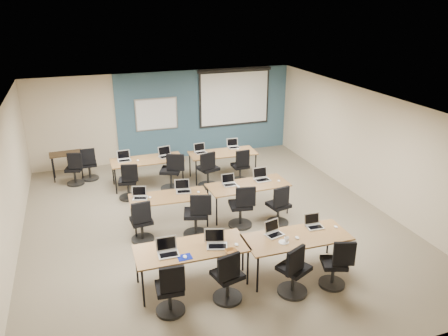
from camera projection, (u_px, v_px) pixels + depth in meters
name	position (u px, v px, depth m)	size (l,w,h in m)	color
floor	(211.00, 222.00, 9.85)	(8.00, 9.00, 0.02)	#6B6354
ceiling	(209.00, 105.00, 8.87)	(8.00, 9.00, 0.02)	white
wall_back	(166.00, 116.00, 13.32)	(8.00, 0.04, 2.70)	beige
wall_front	(319.00, 290.00, 5.40)	(8.00, 0.04, 2.70)	beige
wall_left	(6.00, 192.00, 8.14)	(0.04, 9.00, 2.70)	beige
wall_right	(367.00, 147.00, 10.58)	(0.04, 9.00, 2.70)	beige
blue_accent_panel	(205.00, 113.00, 13.67)	(5.50, 0.04, 2.70)	#3D5977
whiteboard	(156.00, 114.00, 13.12)	(1.28, 0.03, 0.98)	#AEAEAE
projector_screen	(235.00, 94.00, 13.71)	(2.40, 0.10, 1.82)	black
training_table_front_left	(191.00, 250.00, 7.49)	(1.94, 0.81, 0.73)	olive
training_table_front_right	(297.00, 239.00, 7.84)	(1.92, 0.80, 0.73)	#996527
training_table_mid_left	(169.00, 198.00, 9.43)	(1.68, 0.70, 0.73)	brown
training_table_mid_right	(248.00, 186.00, 10.02)	(1.87, 0.78, 0.73)	brown
training_table_back_left	(147.00, 161.00, 11.56)	(1.88, 0.78, 0.73)	#9D6C40
training_table_back_right	(223.00, 154.00, 12.07)	(1.84, 0.77, 0.73)	brown
laptop_0	(168.00, 250.00, 7.28)	(0.35, 0.30, 0.26)	#AAAAAE
mouse_0	(185.00, 257.00, 7.19)	(0.06, 0.10, 0.04)	white
task_chair_0	(171.00, 293.00, 6.86)	(0.48, 0.48, 0.96)	black
laptop_1	(216.00, 242.00, 7.53)	(0.35, 0.30, 0.27)	#ABABAC
mouse_1	(237.00, 244.00, 7.55)	(0.06, 0.10, 0.04)	white
task_chair_1	(228.00, 281.00, 7.15)	(0.50, 0.50, 0.98)	black
laptop_2	(274.00, 231.00, 7.88)	(0.31, 0.27, 0.24)	#B3B3B3
mouse_2	(297.00, 238.00, 7.76)	(0.07, 0.11, 0.04)	white
task_chair_2	(294.00, 274.00, 7.31)	(0.55, 0.52, 1.00)	black
laptop_3	(314.00, 224.00, 8.15)	(0.31, 0.26, 0.23)	silver
mouse_3	(336.00, 227.00, 8.13)	(0.06, 0.09, 0.03)	white
task_chair_3	(336.00, 267.00, 7.52)	(0.48, 0.46, 0.95)	black
laptop_4	(140.00, 195.00, 9.32)	(0.31, 0.26, 0.24)	#AAAAAB
mouse_4	(150.00, 197.00, 9.33)	(0.06, 0.10, 0.03)	white
task_chair_4	(142.00, 225.00, 8.93)	(0.47, 0.47, 0.96)	black
laptop_5	(183.00, 189.00, 9.64)	(0.33, 0.28, 0.25)	silver
mouse_5	(198.00, 192.00, 9.59)	(0.06, 0.09, 0.03)	white
task_chair_5	(197.00, 218.00, 9.12)	(0.55, 0.54, 1.02)	black
laptop_6	(229.00, 182.00, 9.98)	(0.31, 0.26, 0.24)	#B1B1B1
mouse_6	(238.00, 186.00, 9.86)	(0.06, 0.10, 0.04)	white
task_chair_6	(242.00, 210.00, 9.51)	(0.53, 0.53, 1.01)	black
laptop_7	(261.00, 177.00, 10.25)	(0.36, 0.31, 0.27)	#A7A7AD
mouse_7	(279.00, 181.00, 10.17)	(0.06, 0.09, 0.03)	white
task_chair_7	(279.00, 209.00, 9.60)	(0.48, 0.48, 0.97)	black
laptop_8	(124.00, 158.00, 11.46)	(0.33, 0.28, 0.25)	silver
mouse_8	(138.00, 160.00, 11.44)	(0.06, 0.10, 0.04)	white
task_chair_8	(129.00, 184.00, 10.84)	(0.49, 0.49, 0.97)	black
laptop_9	(165.00, 154.00, 11.73)	(0.35, 0.30, 0.26)	#A7A7AE
mouse_9	(172.00, 157.00, 11.69)	(0.06, 0.09, 0.03)	white
task_chair_9	(172.00, 175.00, 11.34)	(0.60, 0.56, 1.04)	black
laptop_10	(200.00, 150.00, 12.04)	(0.32, 0.28, 0.25)	#B4B4C1
mouse_10	(213.00, 152.00, 12.04)	(0.06, 0.10, 0.03)	white
task_chair_10	(208.00, 172.00, 11.52)	(0.55, 0.54, 1.02)	black
laptop_11	(233.00, 145.00, 12.44)	(0.32, 0.28, 0.25)	#B5B5B5
mouse_11	(238.00, 149.00, 12.31)	(0.06, 0.09, 0.03)	white
task_chair_11	(241.00, 169.00, 11.85)	(0.47, 0.47, 0.96)	black
blue_mousepad	(185.00, 257.00, 7.20)	(0.24, 0.20, 0.01)	navy
snack_bowl	(231.00, 252.00, 7.31)	(0.20, 0.20, 0.05)	brown
snack_plate	(284.00, 242.00, 7.63)	(0.18, 0.18, 0.01)	white
coffee_cup	(287.00, 240.00, 7.63)	(0.08, 0.08, 0.07)	white
utility_table	(66.00, 157.00, 11.99)	(0.86, 0.48, 0.75)	#322114
spare_chair_a	(89.00, 167.00, 11.99)	(0.46, 0.46, 0.95)	black
spare_chair_b	(75.00, 171.00, 11.67)	(0.46, 0.46, 0.95)	black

